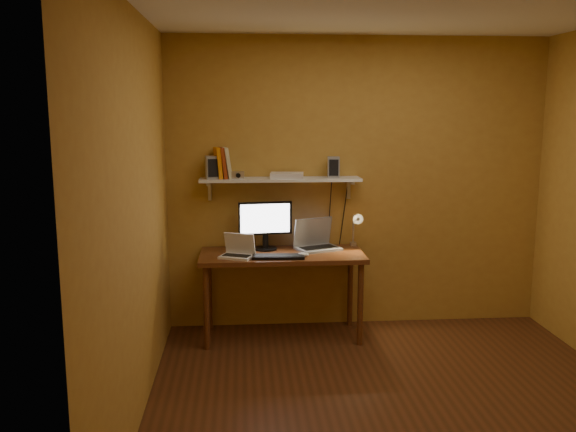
{
  "coord_description": "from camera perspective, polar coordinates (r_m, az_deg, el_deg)",
  "views": [
    {
      "loc": [
        -1.04,
        -3.79,
        1.97
      ],
      "look_at": [
        -0.66,
        1.18,
        1.09
      ],
      "focal_mm": 38.0,
      "sensor_mm": 36.0,
      "label": 1
    }
  ],
  "objects": [
    {
      "name": "room",
      "position": [
        3.98,
        10.78,
        0.17
      ],
      "size": [
        3.44,
        3.24,
        2.64
      ],
      "color": "#542A15",
      "rests_on": "ground"
    },
    {
      "name": "netbook",
      "position": [
        5.09,
        -4.69,
        -3.24
      ],
      "size": [
        0.32,
        0.28,
        0.2
      ],
      "rotation": [
        0.0,
        0.0,
        -0.39
      ],
      "color": "white",
      "rests_on": "desk"
    },
    {
      "name": "router",
      "position": [
        5.29,
        -0.1,
        3.82
      ],
      "size": [
        0.3,
        0.22,
        0.05
      ],
      "primitive_type": "cube",
      "rotation": [
        0.0,
        0.0,
        -0.11
      ],
      "color": "white",
      "rests_on": "wall_shelf"
    },
    {
      "name": "speaker_left",
      "position": [
        5.28,
        -7.11,
        4.54
      ],
      "size": [
        0.13,
        0.13,
        0.2
      ],
      "primitive_type": "cube",
      "rotation": [
        0.0,
        0.0,
        0.2
      ],
      "color": "gray",
      "rests_on": "wall_shelf"
    },
    {
      "name": "mouse",
      "position": [
        5.1,
        1.42,
        -3.62
      ],
      "size": [
        0.1,
        0.07,
        0.03
      ],
      "primitive_type": "ellipsoid",
      "rotation": [
        0.0,
        0.0,
        -0.14
      ],
      "color": "white",
      "rests_on": "desk"
    },
    {
      "name": "wall_shelf",
      "position": [
        5.31,
        -0.71,
        3.41
      ],
      "size": [
        1.4,
        0.25,
        0.21
      ],
      "color": "silver",
      "rests_on": "room"
    },
    {
      "name": "keyboard",
      "position": [
        5.05,
        -0.91,
        -3.82
      ],
      "size": [
        0.44,
        0.17,
        0.02
      ],
      "primitive_type": "cube",
      "rotation": [
        0.0,
        0.0,
        -0.05
      ],
      "color": "black",
      "rests_on": "desk"
    },
    {
      "name": "laptop",
      "position": [
        5.38,
        2.6,
        -2.33
      ],
      "size": [
        0.43,
        0.38,
        0.27
      ],
      "rotation": [
        0.0,
        0.0,
        0.39
      ],
      "color": "gray",
      "rests_on": "desk"
    },
    {
      "name": "desk_lamp",
      "position": [
        5.38,
        6.37,
        -0.87
      ],
      "size": [
        0.09,
        0.23,
        0.38
      ],
      "color": "silver",
      "rests_on": "desk"
    },
    {
      "name": "monitor",
      "position": [
        5.31,
        -2.13,
        -0.64
      ],
      "size": [
        0.47,
        0.22,
        0.42
      ],
      "rotation": [
        0.0,
        0.0,
        0.12
      ],
      "color": "black",
      "rests_on": "desk"
    },
    {
      "name": "speaker_right",
      "position": [
        5.35,
        4.27,
        4.59
      ],
      "size": [
        0.11,
        0.11,
        0.18
      ],
      "primitive_type": "cube",
      "rotation": [
        0.0,
        0.0,
        -0.09
      ],
      "color": "gray",
      "rests_on": "wall_shelf"
    },
    {
      "name": "books",
      "position": [
        5.29,
        -6.16,
        4.96
      ],
      "size": [
        0.17,
        0.19,
        0.27
      ],
      "color": "orange",
      "rests_on": "wall_shelf"
    },
    {
      "name": "desk",
      "position": [
        5.24,
        -0.56,
        -4.39
      ],
      "size": [
        1.4,
        0.6,
        0.75
      ],
      "color": "brown",
      "rests_on": "ground"
    },
    {
      "name": "shelf_camera",
      "position": [
        5.24,
        -4.74,
        3.82
      ],
      "size": [
        0.11,
        0.06,
        0.07
      ],
      "color": "silver",
      "rests_on": "wall_shelf"
    }
  ]
}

